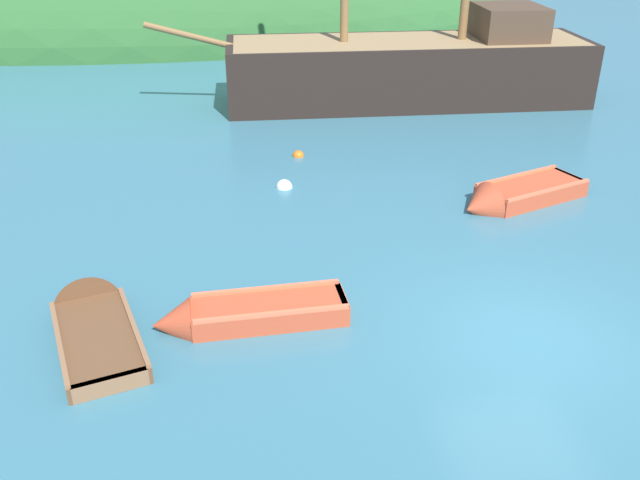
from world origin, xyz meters
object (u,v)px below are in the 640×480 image
Objects in this scene: rowboat_center at (243,316)px; rowboat_near_dock at (94,325)px; sailing_ship at (410,77)px; buoy_orange at (298,156)px; rowboat_outer_left at (515,197)px; buoy_white at (284,187)px.

rowboat_center is 2.60m from rowboat_near_dock.
buoy_orange is at bearing 49.75° from sailing_ship.
buoy_orange is (-4.79, 4.10, -0.14)m from rowboat_outer_left.
rowboat_near_dock is (-2.59, 0.22, -0.05)m from rowboat_center.
rowboat_near_dock is at bearing -6.20° from rowboat_center.
rowboat_center is (-6.87, -4.14, -0.01)m from rowboat_outer_left.
buoy_white is at bearing -104.56° from rowboat_center.
sailing_ship reaches higher than buoy_orange.
buoy_white is (4.01, 5.79, -0.09)m from rowboat_near_dock.
rowboat_near_dock reaches higher than rowboat_center.
buoy_white is (1.41, 6.01, -0.14)m from rowboat_center.
buoy_orange is (2.08, 8.25, -0.14)m from rowboat_center.
rowboat_near_dock is at bearing -124.70° from buoy_white.
rowboat_outer_left reaches higher than buoy_orange.
buoy_white is at bearing -49.88° from rowboat_near_dock.
sailing_ship is 35.95× the size of buoy_white.
rowboat_outer_left is 8.34× the size of buoy_white.
rowboat_center reaches higher than buoy_orange.
rowboat_near_dock is (-9.37, -12.98, -0.79)m from sailing_ship.
sailing_ship is at bearing 46.54° from buoy_orange.
rowboat_center is 1.01× the size of rowboat_near_dock.
rowboat_center is at bearing -104.15° from buoy_orange.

